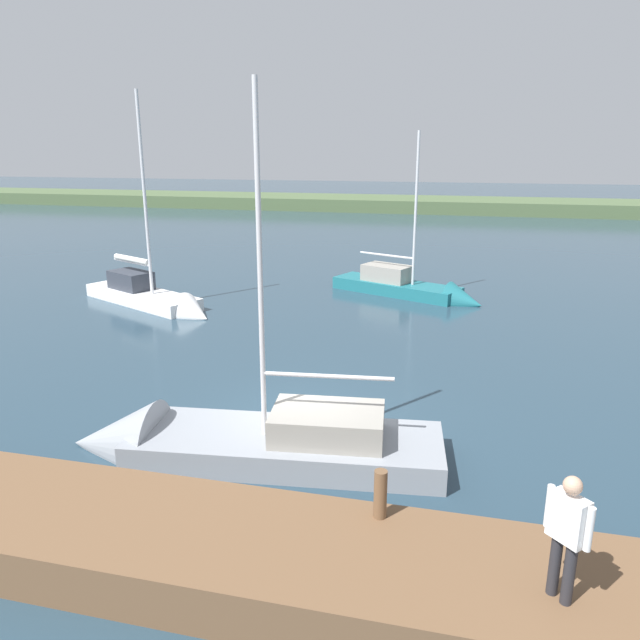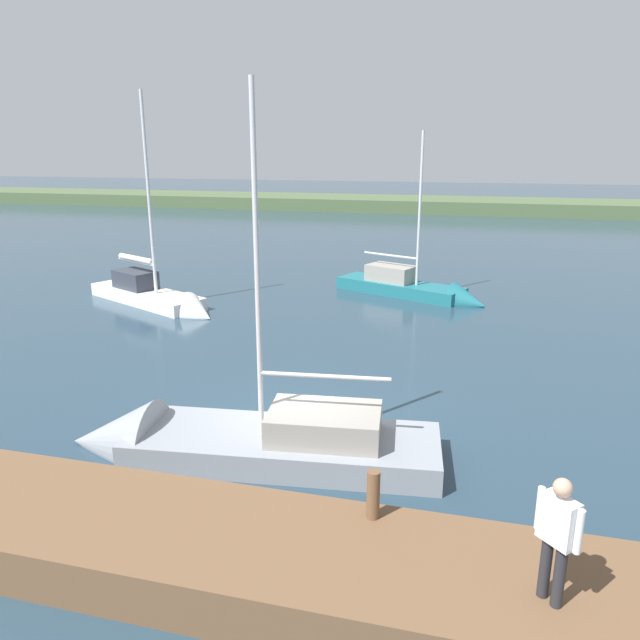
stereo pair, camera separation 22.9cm
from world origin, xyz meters
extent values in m
plane|color=#263D4C|center=(0.00, 0.00, 0.00)|extent=(200.00, 200.00, 0.00)
cube|color=#4C603D|center=(0.00, -49.09, 0.00)|extent=(180.00, 8.00, 2.40)
cube|color=brown|center=(0.00, 5.32, 0.38)|extent=(24.21, 2.45, 0.76)
cylinder|color=brown|center=(-2.42, 4.46, 1.14)|extent=(0.20, 0.20, 0.77)
cube|color=#1E6B75|center=(-0.60, -13.05, 0.06)|extent=(5.76, 3.65, 0.88)
cone|color=#1E6B75|center=(-3.53, -11.79, 0.06)|extent=(1.92, 2.00, 1.57)
cube|color=gray|center=(-0.18, -13.23, 0.85)|extent=(2.32, 1.89, 0.69)
cylinder|color=silver|center=(-1.33, -12.74, 3.62)|extent=(0.11, 0.11, 6.22)
cylinder|color=silver|center=(-0.12, -13.26, 1.61)|extent=(2.45, 1.12, 0.09)
cube|color=gray|center=(-0.14, 1.83, 0.06)|extent=(6.45, 2.69, 0.97)
cone|color=gray|center=(3.47, 2.23, 0.06)|extent=(2.02, 2.20, 2.01)
cube|color=gray|center=(-0.99, 1.73, 0.83)|extent=(2.34, 1.66, 0.58)
cylinder|color=silver|center=(0.28, 1.87, 3.91)|extent=(0.10, 0.10, 6.74)
cylinder|color=silver|center=(-0.99, 1.73, 1.84)|extent=(2.55, 0.36, 0.08)
cube|color=white|center=(9.18, -8.97, 0.05)|extent=(5.90, 3.93, 0.90)
cone|color=white|center=(6.23, -7.53, 0.05)|extent=(1.93, 2.01, 1.55)
cube|color=#333842|center=(9.82, -9.27, 0.86)|extent=(2.10, 1.78, 0.72)
cylinder|color=silver|center=(8.55, -8.66, 4.31)|extent=(0.13, 0.13, 7.62)
cylinder|color=silver|center=(9.65, -9.19, 1.61)|extent=(2.25, 1.16, 0.10)
cylinder|color=silver|center=(9.65, -9.19, 1.73)|extent=(2.08, 1.17, 0.23)
cylinder|color=#28282D|center=(-4.87, 5.69, 1.17)|extent=(0.14, 0.14, 0.83)
cylinder|color=#28282D|center=(-4.73, 5.55, 1.17)|extent=(0.14, 0.14, 0.83)
cube|color=white|center=(-4.80, 5.62, 1.88)|extent=(0.47, 0.47, 0.59)
sphere|color=tan|center=(-4.80, 5.62, 2.32)|extent=(0.22, 0.22, 0.22)
cylinder|color=white|center=(-5.00, 5.82, 1.90)|extent=(0.09, 0.09, 0.56)
cylinder|color=white|center=(-4.61, 5.43, 1.90)|extent=(0.09, 0.09, 0.56)
camera|label=1|loc=(-3.41, 12.32, 6.10)|focal=33.82mm
camera|label=2|loc=(-3.64, 12.26, 6.10)|focal=33.82mm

